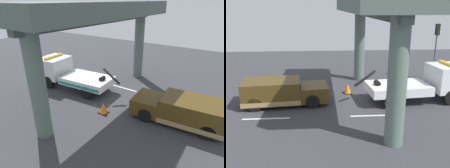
% 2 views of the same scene
% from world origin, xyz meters
% --- Properties ---
extents(ground_plane, '(60.00, 40.00, 0.10)m').
position_xyz_m(ground_plane, '(0.00, 0.00, -0.05)').
color(ground_plane, '#38383D').
extents(lane_stripe_west, '(2.60, 0.16, 0.01)m').
position_xyz_m(lane_stripe_west, '(-6.00, -2.21, 0.00)').
color(lane_stripe_west, silver).
rests_on(lane_stripe_west, ground).
extents(lane_stripe_mid, '(2.60, 0.16, 0.01)m').
position_xyz_m(lane_stripe_mid, '(0.00, -2.21, 0.00)').
color(lane_stripe_mid, silver).
rests_on(lane_stripe_mid, ground).
extents(lane_stripe_east, '(2.60, 0.16, 0.01)m').
position_xyz_m(lane_stripe_east, '(6.00, -2.21, 0.00)').
color(lane_stripe_east, silver).
rests_on(lane_stripe_east, ground).
extents(tow_truck_white, '(7.33, 2.92, 2.46)m').
position_xyz_m(tow_truck_white, '(3.89, 0.07, 1.20)').
color(tow_truck_white, white).
rests_on(tow_truck_white, ground).
extents(towed_van_green, '(5.37, 2.63, 1.58)m').
position_xyz_m(towed_van_green, '(-5.40, -0.01, 0.78)').
color(towed_van_green, '#4C3814').
rests_on(towed_van_green, ground).
extents(overpass_structure, '(3.60, 12.65, 6.62)m').
position_xyz_m(overpass_structure, '(0.27, 0.00, 5.62)').
color(overpass_structure, '#596B60').
rests_on(overpass_structure, ground).
extents(traffic_cone_orange, '(0.59, 0.59, 0.70)m').
position_xyz_m(traffic_cone_orange, '(-1.05, 1.80, 0.34)').
color(traffic_cone_orange, orange).
rests_on(traffic_cone_orange, ground).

